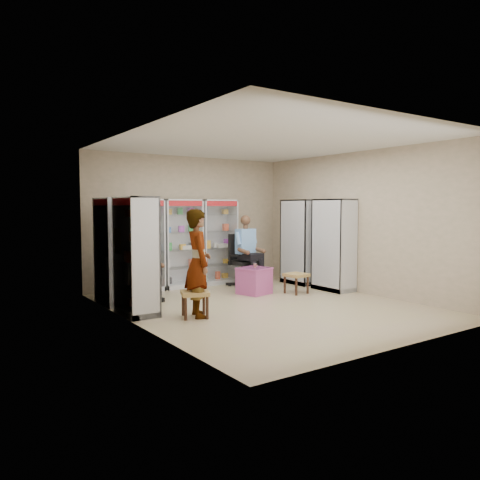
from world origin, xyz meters
TOP-DOWN VIEW (x-y plane):
  - floor at (0.00, 0.00)m, footprint 6.00×6.00m
  - room_shell at (0.00, 0.00)m, footprint 5.02×6.02m
  - cabinet_back_left at (-1.30, 2.73)m, footprint 0.90×0.50m
  - cabinet_back_mid at (-0.35, 2.73)m, footprint 0.90×0.50m
  - cabinet_back_right at (0.60, 2.73)m, footprint 0.90×0.50m
  - cabinet_right_far at (2.23, 1.60)m, footprint 0.90×0.50m
  - cabinet_right_near at (2.23, 0.50)m, footprint 0.90×0.50m
  - cabinet_left_far at (-2.23, 1.80)m, footprint 0.90×0.50m
  - cabinet_left_near at (-2.23, 0.70)m, footprint 0.90×0.50m
  - wooden_chair at (-1.55, 2.00)m, footprint 0.42×0.42m
  - seated_customer at (-1.55, 1.95)m, footprint 0.44×0.60m
  - office_chair at (0.92, 2.07)m, footprint 0.73×0.73m
  - seated_shopkeeper at (0.92, 2.02)m, footprint 0.58×0.76m
  - pink_trunk at (0.54, 1.13)m, footprint 0.70×0.69m
  - tea_glass at (0.55, 1.12)m, footprint 0.07×0.07m
  - woven_stool_a at (1.30, 0.67)m, footprint 0.46×0.46m
  - woven_stool_b at (-1.51, -0.03)m, footprint 0.57×0.57m
  - standing_man at (-1.43, -0.01)m, footprint 0.59×0.74m

SIDE VIEW (x-z plane):
  - floor at x=0.00m, z-range 0.00..0.00m
  - woven_stool_a at x=1.30m, z-range 0.00..0.43m
  - woven_stool_b at x=-1.51m, z-range 0.00..0.44m
  - pink_trunk at x=0.54m, z-range 0.00..0.55m
  - wooden_chair at x=-1.55m, z-range 0.00..0.94m
  - tea_glass at x=0.55m, z-range 0.55..0.65m
  - office_chair at x=0.92m, z-range 0.00..1.21m
  - seated_customer at x=-1.55m, z-range 0.00..1.34m
  - seated_shopkeeper at x=0.92m, z-range 0.00..1.54m
  - standing_man at x=-1.43m, z-range 0.00..1.79m
  - cabinet_back_left at x=-1.30m, z-range 0.00..2.00m
  - cabinet_back_mid at x=-0.35m, z-range 0.00..2.00m
  - cabinet_back_right at x=0.60m, z-range 0.00..2.00m
  - cabinet_right_far at x=2.23m, z-range 0.00..2.00m
  - cabinet_right_near at x=2.23m, z-range 0.00..2.00m
  - cabinet_left_far at x=-2.23m, z-range 0.00..2.00m
  - cabinet_left_near at x=-2.23m, z-range 0.00..2.00m
  - room_shell at x=0.00m, z-range 0.46..3.47m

